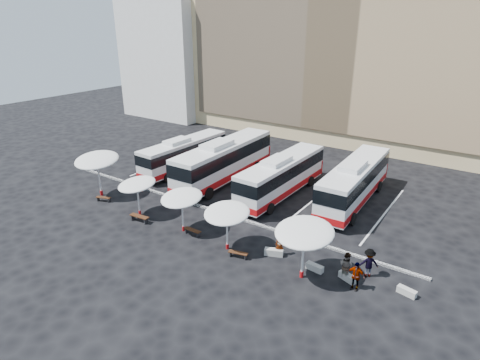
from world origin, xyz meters
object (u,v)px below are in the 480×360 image
Objects in this scene: sunshade_2 at (182,198)px; conc_bench_3 at (407,292)px; wood_bench_3 at (238,254)px; passenger_3 at (369,263)px; passenger_0 at (280,245)px; sunshade_4 at (304,232)px; wood_bench_2 at (193,231)px; conc_bench_2 at (347,277)px; wood_bench_1 at (139,217)px; sunshade_3 at (227,213)px; bus_0 at (184,153)px; bus_2 at (282,175)px; sunshade_1 at (137,184)px; passenger_2 at (356,276)px; sunshade_0 at (97,160)px; wood_bench_0 at (103,198)px; conc_bench_0 at (274,252)px; conc_bench_1 at (315,267)px; bus_3 at (355,181)px; passenger_1 at (346,266)px; bus_1 at (224,160)px.

sunshade_2 is 16.16m from conc_bench_3.
passenger_3 is (7.83, 2.92, 0.63)m from wood_bench_3.
sunshade_4 is at bearing -56.18° from passenger_0.
conc_bench_2 is (11.53, 1.14, -0.12)m from wood_bench_2.
wood_bench_1 is at bearing -177.38° from sunshade_4.
passenger_3 is (17.21, 3.11, 0.56)m from wood_bench_1.
passenger_0 is (3.39, 1.38, -2.01)m from sunshade_3.
bus_0 is 11.72m from bus_2.
sunshade_1 is 2.16× the size of passenger_2.
sunshade_2 is 2.94× the size of conc_bench_2.
sunshade_0 is at bearing -179.16° from conc_bench_2.
wood_bench_0 is (1.27, -0.76, -3.07)m from sunshade_0.
conc_bench_0 is at bearing -18.81° from passenger_3.
sunshade_1 is 2.63m from wood_bench_1.
bus_2 reaches higher than passenger_0.
conc_bench_0 is at bearing -178.59° from conc_bench_2.
wood_bench_0 is 14.88m from wood_bench_3.
conc_bench_3 is at bearing 3.92° from wood_bench_0.
conc_bench_1 is at bearing 169.77° from passenger_2.
sunshade_4 is 3.38× the size of conc_bench_3.
sunshade_4 is at bearing -168.82° from passenger_2.
wood_bench_1 is (-12.64, -13.10, -1.61)m from bus_3.
bus_3 reaches higher than passenger_2.
bus_3 reaches higher than passenger_3.
sunshade_1 is 1.17× the size of sunshade_2.
wood_bench_2 is 11.59m from conc_bench_2.
wood_bench_0 is at bearing 20.71° from passenger_1.
bus_0 is 5.89× the size of passenger_3.
sunshade_4 is 3.19m from conc_bench_1.
passenger_2 is at bearing -71.54° from bus_3.
bus_3 is 8.88× the size of wood_bench_3.
sunshade_4 is 9.49m from wood_bench_2.
passenger_1 is (4.68, -0.06, 0.15)m from passenger_0.
passenger_0 is at bearing 170.73° from passenger_2.
bus_2 is at bearing -0.21° from bus_1.
passenger_2 is (0.83, -0.67, -0.00)m from passenger_1.
bus_3 is 3.34× the size of sunshade_4.
passenger_1 is (21.67, 1.19, 0.61)m from wood_bench_0.
passenger_0 is (12.44, 1.20, -1.91)m from sunshade_1.
passenger_0 is at bearing 178.30° from conc_bench_2.
wood_bench_2 reaches higher than wood_bench_0.
sunshade_3 reaches higher than conc_bench_3.
conc_bench_1 is (15.20, 0.88, -2.47)m from sunshade_1.
conc_bench_3 is at bearing -31.62° from bus_2.
bus_1 is (5.37, -0.14, 0.35)m from bus_0.
bus_1 is 11.17m from wood_bench_2.
bus_1 is at bearing -55.72° from passenger_3.
passenger_3 is at bearing 36.67° from sunshade_4.
conc_bench_2 is (8.25, 1.24, -2.57)m from sunshade_3.
sunshade_3 is 8.38m from passenger_1.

